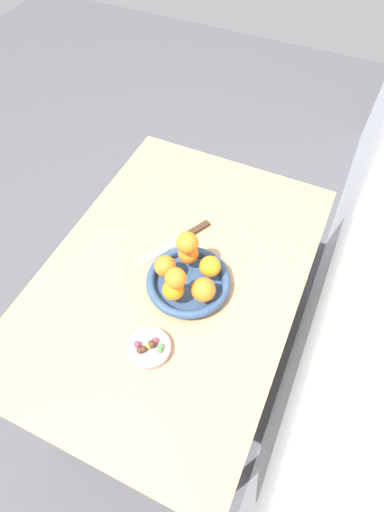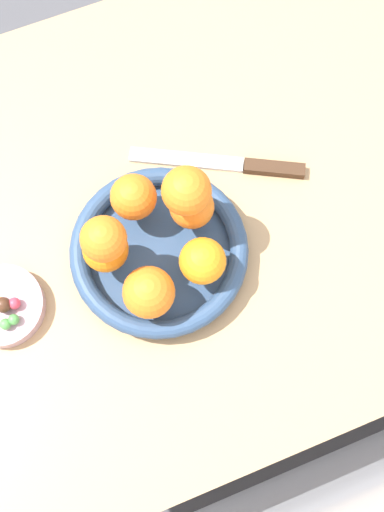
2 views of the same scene
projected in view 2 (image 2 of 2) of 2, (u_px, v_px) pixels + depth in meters
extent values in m
plane|color=#4C4C51|center=(172.00, 317.00, 1.64)|extent=(6.00, 6.00, 0.00)
cube|color=tan|center=(158.00, 218.00, 0.95)|extent=(1.10, 0.76, 0.04)
cylinder|color=tan|center=(318.00, 76.00, 1.45)|extent=(0.05, 0.05, 0.70)
cylinder|color=navy|center=(160.00, 255.00, 0.91)|extent=(0.21, 0.21, 0.01)
torus|color=navy|center=(159.00, 250.00, 0.89)|extent=(0.25, 0.25, 0.03)
cylinder|color=#B28C99|center=(3.00, 306.00, 0.88)|extent=(0.11, 0.11, 0.02)
sphere|color=orange|center=(105.00, 249.00, 0.84)|extent=(0.06, 0.06, 0.06)
sphere|color=orange|center=(149.00, 292.00, 0.82)|extent=(0.07, 0.07, 0.07)
sphere|color=orange|center=(203.00, 261.00, 0.84)|extent=(0.06, 0.06, 0.06)
sphere|color=orange|center=(192.00, 207.00, 0.86)|extent=(0.06, 0.06, 0.06)
sphere|color=orange|center=(133.00, 197.00, 0.86)|extent=(0.06, 0.06, 0.06)
sphere|color=orange|center=(186.00, 191.00, 0.80)|extent=(0.06, 0.06, 0.06)
sphere|color=orange|center=(103.00, 239.00, 0.78)|extent=(0.06, 0.06, 0.06)
sphere|color=#4C9947|center=(5.00, 324.00, 0.86)|extent=(0.02, 0.02, 0.02)
sphere|color=#472819|center=(3.00, 305.00, 0.86)|extent=(0.02, 0.02, 0.02)
sphere|color=#C6384C|center=(14.00, 303.00, 0.86)|extent=(0.02, 0.02, 0.02)
sphere|color=#4C9947|center=(14.00, 320.00, 0.86)|extent=(0.02, 0.02, 0.02)
cube|color=#3F2819|center=(274.00, 167.00, 0.95)|extent=(0.09, 0.06, 0.01)
cube|color=silver|center=(186.00, 160.00, 0.96)|extent=(0.16, 0.10, 0.01)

